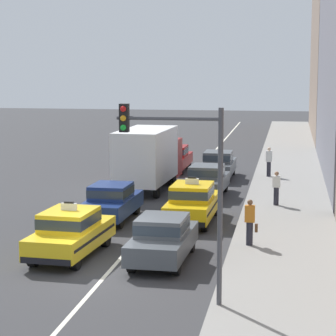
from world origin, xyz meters
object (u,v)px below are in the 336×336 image
Objects in this scene: pedestrian_mid_block at (250,222)px; taxi_left_nearest at (71,232)px; box_truck_left_third at (149,156)px; sedan_left_fourth at (174,157)px; taxi_right_second at (192,202)px; pedestrian_near_crosswalk at (269,162)px; sedan_right_third at (207,179)px; traffic_light_pole at (184,170)px; pedestrian_by_storefront at (276,188)px; sedan_left_second at (111,201)px; sedan_right_fourth at (218,164)px; sedan_right_nearest at (163,237)px.

taxi_left_nearest is at bearing -161.39° from pedestrian_mid_block.
box_truck_left_third reaches higher than sedan_left_fourth.
pedestrian_near_crosswalk is (2.81, 12.12, 0.13)m from taxi_right_second.
pedestrian_mid_block is (2.73, -10.11, 0.14)m from sedan_right_third.
taxi_left_nearest is 0.84× the size of traffic_light_pole.
sedan_left_fourth is 6.30m from pedestrian_near_crosswalk.
taxi_left_nearest is 2.75× the size of pedestrian_near_crosswalk.
taxi_left_nearest reaches higher than pedestrian_by_storefront.
sedan_left_second is 7.18m from pedestrian_mid_block.
box_truck_left_third is 4.49× the size of pedestrian_by_storefront.
pedestrian_by_storefront is (3.41, 3.64, 0.07)m from taxi_right_second.
sedan_right_third is at bearing -69.71° from sedan_left_fourth.
sedan_right_fourth is at bearing 79.47° from taxi_left_nearest.
traffic_light_pole is (4.33, -24.88, 2.97)m from sedan_left_fourth.
taxi_left_nearest reaches higher than pedestrian_near_crosswalk.
sedan_left_fourth is 2.75× the size of pedestrian_by_storefront.
box_truck_left_third is at bearing 104.05° from traffic_light_pole.
pedestrian_mid_block is at bearing -32.02° from sedan_left_second.
box_truck_left_third is at bearing 113.67° from taxi_right_second.
pedestrian_near_crosswalk is at bearing 80.76° from sedan_right_nearest.
box_truck_left_third is 1.64× the size of sedan_left_fourth.
sedan_right_nearest is 10.44m from pedestrian_by_storefront.
sedan_right_third is (3.01, -8.15, 0.00)m from sedan_left_fourth.
pedestrian_mid_block is at bearing -56.45° from taxi_right_second.
sedan_right_nearest is at bearing -90.32° from sedan_right_third.
pedestrian_near_crosswalk reaches higher than pedestrian_by_storefront.
traffic_light_pole reaches higher than pedestrian_near_crosswalk.
sedan_right_third is at bearing -115.90° from pedestrian_near_crosswalk.
sedan_left_second is at bearing -118.00° from sedan_right_third.
pedestrian_by_storefront reaches higher than sedan_left_second.
pedestrian_by_storefront is (6.86, 3.81, 0.10)m from sedan_left_second.
traffic_light_pole reaches higher than sedan_left_second.
box_truck_left_third is 14.17m from sedan_right_nearest.
traffic_light_pole is (4.56, -18.21, 2.04)m from box_truck_left_third.
pedestrian_near_crosswalk is at bearing 71.02° from taxi_left_nearest.
taxi_left_nearest is 2.97× the size of pedestrian_by_storefront.
traffic_light_pole is at bearing -94.00° from pedestrian_near_crosswalk.
taxi_right_second reaches higher than pedestrian_by_storefront.
sedan_right_nearest is at bearing -81.81° from sedan_left_fourth.
taxi_left_nearest is 1.07× the size of sedan_left_second.
sedan_right_fourth is (-0.00, 5.75, 0.00)m from sedan_right_third.
sedan_left_second is (-0.02, 5.85, -0.03)m from taxi_left_nearest.
pedestrian_by_storefront is at bearing 69.94° from sedan_right_nearest.
pedestrian_near_crosswalk is at bearing 89.39° from pedestrian_mid_block.
sedan_right_nearest is at bearing -110.06° from pedestrian_by_storefront.
sedan_right_fourth is 2.74× the size of pedestrian_by_storefront.
sedan_left_second is 1.01× the size of sedan_right_fourth.
taxi_left_nearest is at bearing -125.31° from pedestrian_by_storefront.
taxi_left_nearest is 6.93m from taxi_right_second.
taxi_left_nearest is 7.16m from traffic_light_pole.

